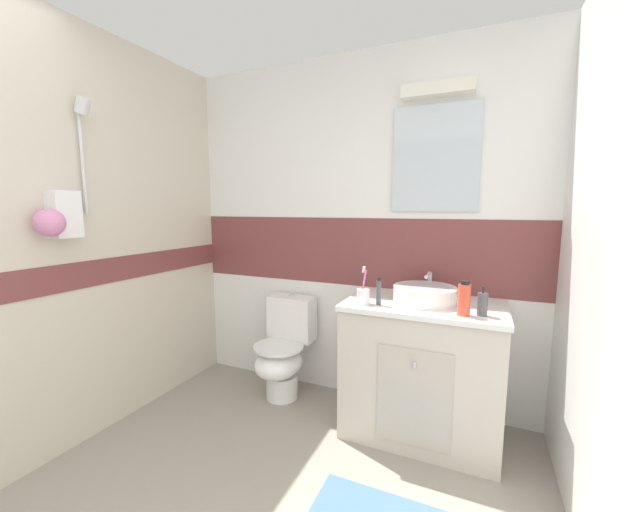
% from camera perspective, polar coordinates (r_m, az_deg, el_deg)
% --- Properties ---
extents(ground_plane, '(3.20, 3.48, 0.04)m').
position_cam_1_polar(ground_plane, '(2.14, -8.24, -34.96)').
color(ground_plane, gray).
extents(wall_back_tiled, '(3.20, 0.20, 2.50)m').
position_cam_1_polar(wall_back_tiled, '(2.71, 5.58, 4.09)').
color(wall_back_tiled, white).
rests_on(wall_back_tiled, ground_plane).
extents(wall_left_shower_alcove, '(0.27, 3.48, 2.50)m').
position_cam_1_polar(wall_left_shower_alcove, '(2.58, -35.16, 2.37)').
color(wall_left_shower_alcove, beige).
rests_on(wall_left_shower_alcove, ground_plane).
extents(vanity_cabinet, '(0.93, 0.60, 0.85)m').
position_cam_1_polar(vanity_cabinet, '(2.46, 15.72, -16.62)').
color(vanity_cabinet, beige).
rests_on(vanity_cabinet, ground_plane).
extents(sink_basin, '(0.38, 0.42, 0.16)m').
position_cam_1_polar(sink_basin, '(2.31, 16.17, -5.73)').
color(sink_basin, white).
rests_on(sink_basin, vanity_cabinet).
extents(toilet, '(0.37, 0.50, 0.76)m').
position_cam_1_polar(toilet, '(2.84, -5.75, -14.62)').
color(toilet, white).
rests_on(toilet, ground_plane).
extents(toothbrush_cup, '(0.08, 0.08, 0.23)m').
position_cam_1_polar(toothbrush_cup, '(2.20, 6.83, -6.15)').
color(toothbrush_cup, white).
rests_on(toothbrush_cup, vanity_cabinet).
extents(soap_dispenser, '(0.05, 0.05, 0.17)m').
position_cam_1_polar(soap_dispenser, '(2.13, 24.23, -6.92)').
color(soap_dispenser, '#4C4C51').
rests_on(soap_dispenser, vanity_cabinet).
extents(toothpaste_tube_upright, '(0.03, 0.03, 0.17)m').
position_cam_1_polar(toothpaste_tube_upright, '(2.18, 9.24, -5.62)').
color(toothpaste_tube_upright, '#4C4C51').
rests_on(toothpaste_tube_upright, vanity_cabinet).
extents(shampoo_bottle_tall, '(0.07, 0.07, 0.19)m').
position_cam_1_polar(shampoo_bottle_tall, '(2.09, 21.76, -6.32)').
color(shampoo_bottle_tall, '#D84C33').
rests_on(shampoo_bottle_tall, vanity_cabinet).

